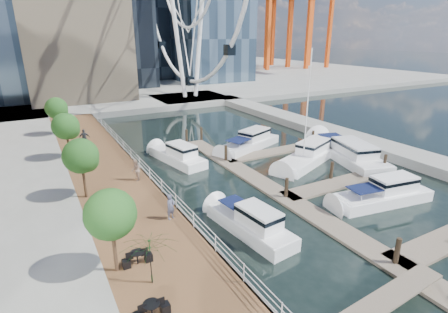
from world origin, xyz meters
name	(u,v)px	position (x,y,z in m)	size (l,w,h in m)	color
ground	(331,262)	(0.00, 0.00, 0.00)	(520.00, 520.00, 0.00)	black
boardwalk	(116,191)	(-9.00, 15.00, 0.50)	(6.00, 60.00, 1.00)	brown
seawall	(152,184)	(-6.00, 15.00, 0.50)	(0.25, 60.00, 1.00)	#595954
land_far	(80,78)	(0.00, 102.00, 0.50)	(200.00, 114.00, 1.00)	gray
breakwater	(331,132)	(20.00, 20.00, 0.50)	(4.00, 60.00, 1.00)	gray
pier	(190,99)	(14.00, 52.00, 0.50)	(14.00, 12.00, 1.00)	gray
railing	(150,173)	(-6.10, 15.00, 1.52)	(0.10, 60.00, 1.05)	white
floating_docks	(315,174)	(7.97, 9.98, 0.49)	(16.00, 34.00, 2.60)	#6D6051
port_cranes	(277,13)	(67.67, 95.67, 20.00)	(40.00, 52.00, 38.00)	#D84C14
street_trees	(81,156)	(-11.40, 14.00, 4.29)	(2.60, 42.60, 4.60)	#3F2B1C
yacht_foreground	(381,203)	(9.15, 3.69, 0.00)	(2.40, 8.96, 2.15)	white
pedestrian_near	(171,207)	(-6.96, 7.76, 1.88)	(0.64, 0.42, 1.76)	#4A4D63
pedestrian_mid	(136,170)	(-7.18, 15.30, 1.92)	(0.89, 0.70, 1.84)	gray
pedestrian_far	(85,138)	(-9.45, 27.47, 1.97)	(1.14, 0.47, 1.95)	#2E3139
moored_yachts	(303,166)	(9.16, 13.01, 0.00)	(22.45, 31.21, 11.50)	white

